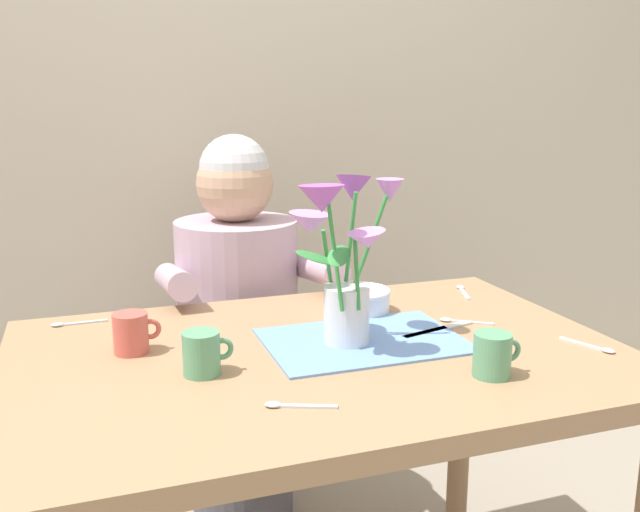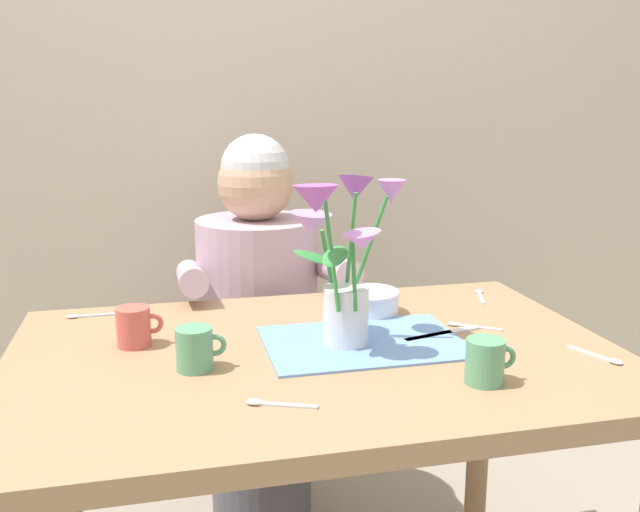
{
  "view_description": "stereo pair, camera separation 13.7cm",
  "coord_description": "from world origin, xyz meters",
  "px_view_note": "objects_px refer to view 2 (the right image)",
  "views": [
    {
      "loc": [
        -0.42,
        -1.21,
        1.23
      ],
      "look_at": [
        0.02,
        0.05,
        0.92
      ],
      "focal_mm": 38.54,
      "sensor_mm": 36.0,
      "label": 1
    },
    {
      "loc": [
        -0.29,
        -1.25,
        1.23
      ],
      "look_at": [
        0.02,
        0.05,
        0.92
      ],
      "focal_mm": 38.54,
      "sensor_mm": 36.0,
      "label": 2
    }
  ],
  "objects_px": {
    "ceramic_mug": "(195,349)",
    "seated_person": "(259,335)",
    "ceramic_bowl": "(370,301)",
    "dinner_knife": "(442,334)",
    "flower_vase": "(342,258)",
    "coffee_cup": "(134,327)",
    "tea_cup": "(486,361)"
  },
  "relations": [
    {
      "from": "ceramic_mug",
      "to": "seated_person",
      "type": "bearing_deg",
      "value": 72.42
    },
    {
      "from": "ceramic_bowl",
      "to": "ceramic_mug",
      "type": "height_order",
      "value": "ceramic_mug"
    },
    {
      "from": "dinner_knife",
      "to": "flower_vase",
      "type": "bearing_deg",
      "value": 168.57
    },
    {
      "from": "ceramic_bowl",
      "to": "coffee_cup",
      "type": "distance_m",
      "value": 0.54
    },
    {
      "from": "dinner_knife",
      "to": "coffee_cup",
      "type": "distance_m",
      "value": 0.64
    },
    {
      "from": "tea_cup",
      "to": "ceramic_mug",
      "type": "bearing_deg",
      "value": 159.97
    },
    {
      "from": "ceramic_bowl",
      "to": "coffee_cup",
      "type": "bearing_deg",
      "value": -169.68
    },
    {
      "from": "flower_vase",
      "to": "dinner_knife",
      "type": "xyz_separation_m",
      "value": [
        0.23,
        0.01,
        -0.18
      ]
    },
    {
      "from": "coffee_cup",
      "to": "ceramic_mug",
      "type": "xyz_separation_m",
      "value": [
        0.11,
        -0.15,
        0.0
      ]
    },
    {
      "from": "dinner_knife",
      "to": "tea_cup",
      "type": "distance_m",
      "value": 0.25
    },
    {
      "from": "ceramic_bowl",
      "to": "dinner_knife",
      "type": "height_order",
      "value": "ceramic_bowl"
    },
    {
      "from": "dinner_knife",
      "to": "seated_person",
      "type": "bearing_deg",
      "value": 103.03
    },
    {
      "from": "flower_vase",
      "to": "coffee_cup",
      "type": "relative_size",
      "value": 3.67
    },
    {
      "from": "dinner_knife",
      "to": "ceramic_bowl",
      "type": "bearing_deg",
      "value": 105.34
    },
    {
      "from": "tea_cup",
      "to": "coffee_cup",
      "type": "distance_m",
      "value": 0.69
    },
    {
      "from": "ceramic_bowl",
      "to": "dinner_knife",
      "type": "relative_size",
      "value": 0.72
    },
    {
      "from": "dinner_knife",
      "to": "tea_cup",
      "type": "bearing_deg",
      "value": -110.84
    },
    {
      "from": "seated_person",
      "to": "ceramic_mug",
      "type": "xyz_separation_m",
      "value": [
        -0.21,
        -0.66,
        0.22
      ]
    },
    {
      "from": "seated_person",
      "to": "flower_vase",
      "type": "bearing_deg",
      "value": -78.83
    },
    {
      "from": "flower_vase",
      "to": "dinner_knife",
      "type": "height_order",
      "value": "flower_vase"
    },
    {
      "from": "ceramic_mug",
      "to": "flower_vase",
      "type": "bearing_deg",
      "value": 11.32
    },
    {
      "from": "seated_person",
      "to": "coffee_cup",
      "type": "relative_size",
      "value": 12.2
    },
    {
      "from": "tea_cup",
      "to": "ceramic_mug",
      "type": "height_order",
      "value": "same"
    },
    {
      "from": "ceramic_bowl",
      "to": "coffee_cup",
      "type": "xyz_separation_m",
      "value": [
        -0.53,
        -0.1,
        0.01
      ]
    },
    {
      "from": "ceramic_bowl",
      "to": "ceramic_mug",
      "type": "bearing_deg",
      "value": -148.83
    },
    {
      "from": "flower_vase",
      "to": "seated_person",
      "type": "bearing_deg",
      "value": 97.87
    },
    {
      "from": "dinner_knife",
      "to": "ceramic_mug",
      "type": "relative_size",
      "value": 2.04
    },
    {
      "from": "coffee_cup",
      "to": "ceramic_mug",
      "type": "distance_m",
      "value": 0.19
    },
    {
      "from": "seated_person",
      "to": "ceramic_mug",
      "type": "bearing_deg",
      "value": -104.28
    },
    {
      "from": "seated_person",
      "to": "coffee_cup",
      "type": "distance_m",
      "value": 0.64
    },
    {
      "from": "seated_person",
      "to": "ceramic_bowl",
      "type": "bearing_deg",
      "value": -60.12
    },
    {
      "from": "seated_person",
      "to": "tea_cup",
      "type": "distance_m",
      "value": 0.91
    }
  ]
}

